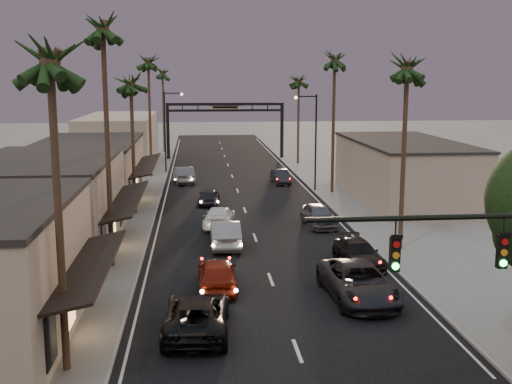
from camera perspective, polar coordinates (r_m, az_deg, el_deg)
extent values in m
plane|color=slate|center=(54.43, -1.24, -0.98)|extent=(200.00, 200.00, 0.00)
cube|color=black|center=(59.33, -1.59, -0.05)|extent=(14.00, 120.00, 0.02)
cube|color=slate|center=(66.34, -10.21, 0.93)|extent=(5.00, 92.00, 0.12)
cube|color=slate|center=(67.42, 6.10, 1.18)|extent=(5.00, 92.00, 0.12)
cube|color=#A39382|center=(41.07, -18.19, -1.26)|extent=(8.00, 14.00, 5.50)
cube|color=tan|center=(56.59, -14.65, 1.69)|extent=(8.00, 16.00, 5.00)
cube|color=#A39382|center=(79.16, -12.04, 4.50)|extent=(8.00, 20.00, 6.00)
cube|color=#A39382|center=(56.73, 13.00, 1.78)|extent=(8.00, 18.00, 5.00)
cylinder|color=black|center=(19.11, 16.93, -2.16)|extent=(8.40, 0.16, 0.16)
cube|color=black|center=(18.82, 12.23, -5.42)|extent=(0.28, 0.22, 1.00)
cube|color=black|center=(20.01, 21.03, -4.95)|extent=(0.28, 0.22, 1.00)
cube|color=black|center=(83.64, -7.83, 5.26)|extent=(0.40, 0.40, 7.00)
cube|color=black|center=(84.31, 2.31, 5.39)|extent=(0.40, 0.40, 7.00)
cube|color=black|center=(83.42, -2.76, 7.81)|extent=(15.20, 0.35, 0.35)
cube|color=black|center=(83.46, -2.76, 7.26)|extent=(15.20, 0.30, 0.30)
cube|color=beige|center=(83.42, -2.76, 7.53)|extent=(4.20, 0.12, 1.00)
cylinder|color=black|center=(59.60, 5.33, 4.32)|extent=(0.16, 0.16, 9.00)
cylinder|color=black|center=(59.14, 4.44, 8.47)|extent=(2.00, 0.12, 0.12)
sphere|color=#FFD899|center=(59.00, 3.56, 8.38)|extent=(0.30, 0.30, 0.30)
cylinder|color=black|center=(71.60, -8.09, 5.24)|extent=(0.16, 0.16, 9.00)
cylinder|color=black|center=(71.32, -7.36, 8.70)|extent=(2.00, 0.12, 0.12)
sphere|color=#FFD899|center=(71.30, -6.63, 8.64)|extent=(0.30, 0.30, 0.30)
cylinder|color=#38281C|center=(23.32, -17.11, -2.75)|extent=(0.28, 0.28, 11.00)
sphere|color=black|center=(22.80, -17.92, 12.37)|extent=(3.20, 3.20, 3.20)
cylinder|color=#38281C|center=(35.81, -13.04, 3.45)|extent=(0.28, 0.28, 13.00)
sphere|color=black|center=(35.72, -13.51, 14.83)|extent=(3.20, 3.20, 3.20)
cylinder|color=#38281C|center=(49.80, -10.87, 3.62)|extent=(0.28, 0.28, 10.00)
sphere|color=black|center=(49.49, -11.09, 10.07)|extent=(3.20, 3.20, 3.20)
cylinder|color=#38281C|center=(68.58, -9.41, 6.25)|extent=(0.28, 0.28, 12.00)
sphere|color=black|center=(68.46, -9.57, 11.77)|extent=(3.20, 3.20, 3.20)
cylinder|color=#38281C|center=(39.59, 12.96, 2.61)|extent=(0.28, 0.28, 11.00)
sphere|color=black|center=(39.29, 13.32, 11.46)|extent=(3.20, 3.20, 3.20)
cylinder|color=#38281C|center=(58.76, 6.88, 5.68)|extent=(0.28, 0.28, 12.00)
sphere|color=black|center=(58.62, 7.02, 12.12)|extent=(3.20, 3.20, 3.20)
cylinder|color=#38281C|center=(78.45, 3.78, 6.11)|extent=(0.28, 0.28, 10.00)
sphere|color=black|center=(78.25, 3.83, 10.21)|extent=(3.20, 3.20, 3.20)
cylinder|color=#38281C|center=(91.51, -8.22, 6.92)|extent=(0.28, 0.28, 11.00)
sphere|color=black|center=(91.38, -8.32, 10.74)|extent=(3.20, 3.20, 3.20)
imported|color=maroon|center=(32.46, -3.47, -7.27)|extent=(1.93, 4.77, 1.62)
imported|color=black|center=(27.26, -5.29, -10.82)|extent=(2.93, 5.80, 1.57)
imported|color=gray|center=(40.39, -2.76, -3.71)|extent=(1.83, 5.17, 1.70)
imported|color=white|center=(45.76, -3.28, -2.22)|extent=(2.67, 5.19, 1.44)
imported|color=black|center=(53.78, -4.23, -0.38)|extent=(2.09, 4.27, 1.40)
imported|color=#57565C|center=(64.96, -6.43, 1.53)|extent=(2.37, 5.24, 1.67)
imported|color=black|center=(31.36, 9.09, -7.91)|extent=(3.21, 6.39, 1.74)
imported|color=black|center=(36.84, 9.08, -5.42)|extent=(2.43, 5.04, 1.42)
imported|color=#55545A|center=(45.99, 5.59, -2.09)|extent=(2.28, 4.84, 1.60)
imported|color=black|center=(64.33, 2.21, 1.37)|extent=(1.70, 4.28, 1.39)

